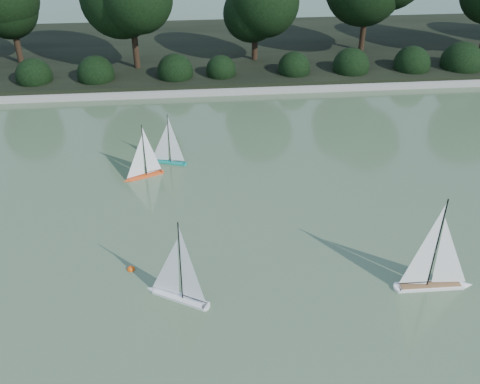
# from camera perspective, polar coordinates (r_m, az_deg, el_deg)

# --- Properties ---
(ground) EXTENTS (80.00, 80.00, 0.00)m
(ground) POSITION_cam_1_polar(r_m,az_deg,el_deg) (9.21, 3.81, -10.36)
(ground) COLOR #2E4227
(ground) RESTS_ON ground
(pond_coping) EXTENTS (40.00, 0.35, 0.18)m
(pond_coping) POSITION_cam_1_polar(r_m,az_deg,el_deg) (16.90, -0.90, 10.73)
(pond_coping) COLOR gray
(pond_coping) RESTS_ON ground
(far_bank) EXTENTS (40.00, 8.00, 0.30)m
(far_bank) POSITION_cam_1_polar(r_m,az_deg,el_deg) (20.65, -1.85, 14.86)
(far_bank) COLOR black
(far_bank) RESTS_ON ground
(shrub_hedge) EXTENTS (29.10, 1.10, 1.10)m
(shrub_hedge) POSITION_cam_1_polar(r_m,az_deg,el_deg) (17.62, -1.16, 12.87)
(shrub_hedge) COLOR black
(shrub_hedge) RESTS_ON ground
(sailboat_white_a) EXTENTS (1.11, 0.74, 1.64)m
(sailboat_white_a) POSITION_cam_1_polar(r_m,az_deg,el_deg) (8.94, -7.00, -9.88)
(sailboat_white_a) COLOR silver
(sailboat_white_a) RESTS_ON ground
(sailboat_white_b) EXTENTS (1.39, 0.24, 1.91)m
(sailboat_white_b) POSITION_cam_1_polar(r_m,az_deg,el_deg) (9.64, 20.44, -8.15)
(sailboat_white_b) COLOR white
(sailboat_white_b) RESTS_ON ground
(sailboat_orange) EXTENTS (0.96, 0.50, 1.35)m
(sailboat_orange) POSITION_cam_1_polar(r_m,az_deg,el_deg) (12.36, -10.47, 2.43)
(sailboat_orange) COLOR #ED4B18
(sailboat_orange) RESTS_ON ground
(sailboat_teal) EXTENTS (0.97, 0.44, 1.34)m
(sailboat_teal) POSITION_cam_1_polar(r_m,az_deg,el_deg) (12.89, -7.93, 3.95)
(sailboat_teal) COLOR #128875
(sailboat_teal) RESTS_ON ground
(race_buoy) EXTENTS (0.14, 0.14, 0.14)m
(race_buoy) POSITION_cam_1_polar(r_m,az_deg,el_deg) (9.78, -11.54, -8.11)
(race_buoy) COLOR #DE4B0B
(race_buoy) RESTS_ON ground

